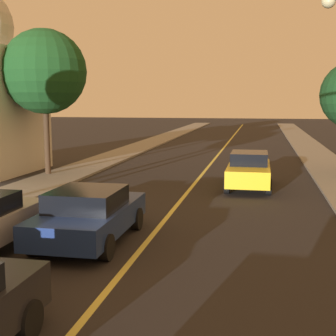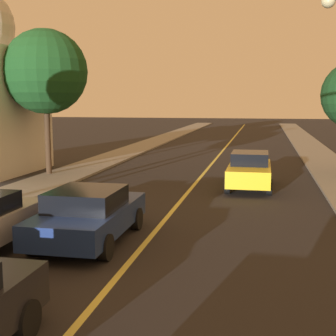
% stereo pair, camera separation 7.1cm
% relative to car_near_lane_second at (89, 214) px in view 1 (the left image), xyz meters
% --- Properties ---
extents(road_surface, '(10.82, 80.00, 0.01)m').
position_rel_car_near_lane_second_xyz_m(road_surface, '(1.51, 25.82, -0.75)').
color(road_surface, black).
rests_on(road_surface, ground).
extents(sidewalk_left, '(2.50, 80.00, 0.12)m').
position_rel_car_near_lane_second_xyz_m(sidewalk_left, '(-5.14, 25.82, -0.69)').
color(sidewalk_left, gray).
rests_on(sidewalk_left, ground).
extents(sidewalk_right, '(2.50, 80.00, 0.12)m').
position_rel_car_near_lane_second_xyz_m(sidewalk_right, '(8.17, 25.82, -0.69)').
color(sidewalk_right, gray).
rests_on(sidewalk_right, ground).
extents(car_near_lane_second, '(2.08, 4.41, 1.46)m').
position_rel_car_near_lane_second_xyz_m(car_near_lane_second, '(0.00, 0.00, 0.00)').
color(car_near_lane_second, navy).
rests_on(car_near_lane_second, ground).
extents(car_far_oncoming, '(1.89, 4.41, 1.55)m').
position_rel_car_near_lane_second_xyz_m(car_far_oncoming, '(3.95, 8.76, 0.04)').
color(car_far_oncoming, gold).
rests_on(car_far_oncoming, ground).
extents(tree_left_far, '(4.12, 4.12, 7.09)m').
position_rel_car_near_lane_second_xyz_m(tree_left_far, '(-6.02, 10.09, 4.38)').
color(tree_left_far, '#3D2B1C').
rests_on(tree_left_far, ground).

